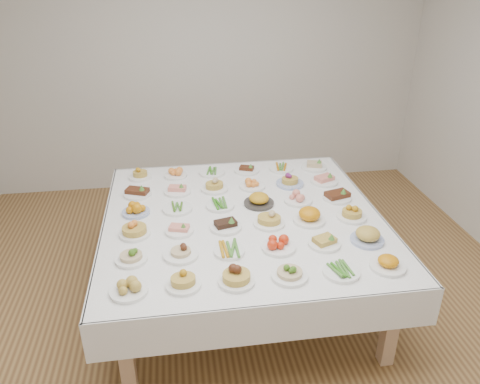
{
  "coord_description": "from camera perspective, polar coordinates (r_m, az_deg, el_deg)",
  "views": [
    {
      "loc": [
        -0.41,
        -2.84,
        2.5
      ],
      "look_at": [
        0.07,
        0.39,
        0.88
      ],
      "focal_mm": 35.0,
      "sensor_mm": 36.0,
      "label": 1
    }
  ],
  "objects": [
    {
      "name": "room_envelope",
      "position": [
        2.95,
        -0.21,
        13.27
      ],
      "size": [
        5.02,
        5.02,
        2.81
      ],
      "color": "olive",
      "rests_on": "ground"
    },
    {
      "name": "display_table",
      "position": [
        3.61,
        0.35,
        -3.87
      ],
      "size": [
        2.11,
        2.11,
        0.75
      ],
      "color": "white",
      "rests_on": "ground"
    },
    {
      "name": "dish_0",
      "position": [
        2.86,
        -13.45,
        -11.11
      ],
      "size": [
        0.22,
        0.22,
        0.1
      ],
      "color": "white",
      "rests_on": "display_table"
    },
    {
      "name": "dish_1",
      "position": [
        2.85,
        -6.95,
        -10.58
      ],
      "size": [
        0.21,
        0.21,
        0.11
      ],
      "color": "white",
      "rests_on": "display_table"
    },
    {
      "name": "dish_2",
      "position": [
        2.85,
        -0.44,
        -9.91
      ],
      "size": [
        0.23,
        0.22,
        0.14
      ],
      "color": "white",
      "rests_on": "display_table"
    },
    {
      "name": "dish_3",
      "position": [
        2.91,
        6.09,
        -9.45
      ],
      "size": [
        0.23,
        0.23,
        0.12
      ],
      "color": "white",
      "rests_on": "display_table"
    },
    {
      "name": "dish_4",
      "position": [
        3.01,
        12.24,
        -9.33
      ],
      "size": [
        0.23,
        0.23,
        0.05
      ],
      "color": "white",
      "rests_on": "display_table"
    },
    {
      "name": "dish_5",
      "position": [
        3.12,
        17.63,
        -8.02
      ],
      "size": [
        0.23,
        0.23,
        0.12
      ],
      "color": "white",
      "rests_on": "display_table"
    },
    {
      "name": "dish_6",
      "position": [
        3.12,
        -13.17,
        -7.35
      ],
      "size": [
        0.21,
        0.21,
        0.11
      ],
      "color": "white",
      "rests_on": "display_table"
    },
    {
      "name": "dish_7",
      "position": [
        3.11,
        -7.25,
        -7.01
      ],
      "size": [
        0.23,
        0.23,
        0.11
      ],
      "color": "white",
      "rests_on": "display_table"
    },
    {
      "name": "dish_8",
      "position": [
        3.14,
        -1.33,
        -7.03
      ],
      "size": [
        0.2,
        0.2,
        0.05
      ],
      "color": "white",
      "rests_on": "display_table"
    },
    {
      "name": "dish_9",
      "position": [
        3.17,
        4.75,
        -6.17
      ],
      "size": [
        0.23,
        0.23,
        0.11
      ],
      "color": "white",
      "rests_on": "display_table"
    },
    {
      "name": "dish_10",
      "position": [
        3.25,
        10.28,
        -5.73
      ],
      "size": [
        0.22,
        0.22,
        0.1
      ],
      "color": "white",
      "rests_on": "display_table"
    },
    {
      "name": "dish_11",
      "position": [
        3.35,
        15.31,
        -5.04
      ],
      "size": [
        0.23,
        0.23,
        0.12
      ],
      "color": "#4C66B2",
      "rests_on": "display_table"
    },
    {
      "name": "dish_12",
      "position": [
        3.39,
        -12.77,
        -4.28
      ],
      "size": [
        0.22,
        0.22,
        0.13
      ],
      "color": "white",
      "rests_on": "display_table"
    },
    {
      "name": "dish_13",
      "position": [
        3.38,
        -7.42,
        -4.45
      ],
      "size": [
        0.2,
        0.2,
        0.08
      ],
      "color": "white",
      "rests_on": "display_table"
    },
    {
      "name": "dish_14",
      "position": [
        3.39,
        -1.77,
        -3.73
      ],
      "size": [
        0.23,
        0.23,
        0.11
      ],
      "color": "white",
      "rests_on": "display_table"
    },
    {
      "name": "dish_15",
      "position": [
        3.44,
        3.58,
        -3.13
      ],
      "size": [
        0.23,
        0.23,
        0.13
      ],
      "color": "white",
      "rests_on": "display_table"
    },
    {
      "name": "dish_16",
      "position": [
        3.51,
        8.46,
        -2.78
      ],
      "size": [
        0.24,
        0.24,
        0.13
      ],
      "color": "white",
      "rests_on": "display_table"
    },
    {
      "name": "dish_17",
      "position": [
        3.62,
        13.49,
        -2.43
      ],
      "size": [
        0.22,
        0.22,
        0.12
      ],
      "color": "white",
      "rests_on": "display_table"
    },
    {
      "name": "dish_18",
      "position": [
        3.67,
        -12.61,
        -1.95
      ],
      "size": [
        0.21,
        0.21,
        0.1
      ],
      "color": "#4C66B2",
      "rests_on": "display_table"
    },
    {
      "name": "dish_19",
      "position": [
        3.68,
        -7.64,
        -1.93
      ],
      "size": [
        0.23,
        0.23,
        0.05
      ],
      "color": "white",
      "rests_on": "display_table"
    },
    {
      "name": "dish_20",
      "position": [
        3.69,
        -2.44,
        -1.5
      ],
      "size": [
        0.22,
        0.22,
        0.06
      ],
      "color": "white",
      "rests_on": "display_table"
    },
    {
      "name": "dish_21",
      "position": [
        3.71,
        2.33,
        -0.67
      ],
      "size": [
        0.24,
        0.24,
        0.14
      ],
      "color": "#2E2B29",
      "rests_on": "display_table"
    },
    {
      "name": "dish_22",
      "position": [
        3.79,
        7.08,
        -0.69
      ],
      "size": [
        0.22,
        0.22,
        0.09
      ],
      "color": "white",
      "rests_on": "display_table"
    },
    {
      "name": "dish_23",
      "position": [
        3.88,
        11.79,
        -0.21
      ],
      "size": [
        0.23,
        0.23,
        0.11
      ],
      "color": "white",
      "rests_on": "display_table"
    },
    {
      "name": "dish_24",
      "position": [
        3.96,
        -12.43,
        0.26
      ],
      "size": [
        0.23,
        0.23,
        0.11
      ],
      "color": "white",
      "rests_on": "display_table"
    },
    {
      "name": "dish_25",
      "position": [
        3.95,
        -7.65,
        0.43
      ],
      "size": [
        0.22,
        0.22,
        0.1
      ],
      "color": "white",
      "rests_on": "display_table"
    },
    {
      "name": "dish_26",
      "position": [
        3.95,
        -3.15,
        1.0
      ],
      "size": [
        0.23,
        0.23,
        0.13
      ],
      "color": "white",
      "rests_on": "display_table"
    },
    {
      "name": "dish_27",
      "position": [
        4.0,
        1.51,
        0.99
      ],
      "size": [
        0.22,
        0.22,
        0.09
      ],
      "color": "white",
      "rests_on": "display_table"
    },
    {
      "name": "dish_28",
      "position": [
        4.06,
        6.12,
        1.55
      ],
      "size": [
        0.23,
        0.23,
        0.12
      ],
      "color": "#4C66B2",
      "rests_on": "display_table"
    },
    {
      "name": "dish_29",
      "position": [
        4.15,
        10.26,
        1.77
      ],
      "size": [
        0.24,
        0.24,
        0.11
      ],
      "color": "white",
      "rests_on": "display_table"
    },
    {
      "name": "dish_30",
      "position": [
        4.26,
        -12.09,
        2.23
      ],
      "size": [
        0.2,
        0.2,
        0.11
      ],
      "color": "white",
      "rests_on": "display_table"
    },
    {
      "name": "dish_31",
      "position": [
        4.24,
        -7.87,
        2.29
      ],
      "size": [
        0.2,
        0.2,
        0.08
      ],
      "color": "white",
      "rests_on": "display_table"
    },
    {
      "name": "dish_32",
      "position": [
        4.27,
        -3.44,
        2.49
      ],
      "size": [
        0.23,
        0.23,
        0.05
      ],
      "color": "white",
      "rests_on": "display_table"
    },
    {
      "name": "dish_33",
      "position": [
        4.3,
        0.82,
        2.93
      ],
      "size": [
        0.22,
        0.22,
        0.09
      ],
      "color": "white",
      "rests_on": "display_table"
    },
    {
      "name": "dish_34",
      "position": [
        4.37,
        5.04,
        3.0
      ],
      "size": [
        0.22,
        0.22,
        0.05
      ],
      "color": "white",
      "rests_on": "display_table"
    },
    {
      "name": "dish_35",
      "position": [
        4.43,
        9.05,
        3.37
      ],
      "size": [
        0.23,
        0.23,
        0.1
      ],
      "color": "white",
      "rests_on": "display_table"
    }
  ]
}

